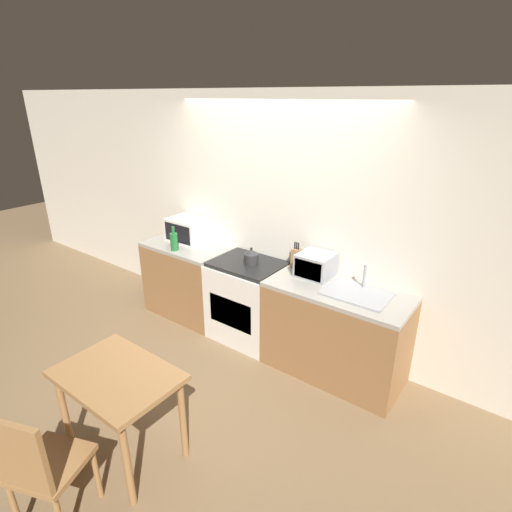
{
  "coord_description": "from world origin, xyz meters",
  "views": [
    {
      "loc": [
        2.23,
        -2.44,
        2.54
      ],
      "look_at": [
        0.04,
        0.5,
        1.05
      ],
      "focal_mm": 28.0,
      "sensor_mm": 36.0,
      "label": 1
    }
  ],
  "objects_px": {
    "dining_chair": "(39,465)",
    "dining_table": "(118,386)",
    "toaster_oven": "(315,265)",
    "bottle": "(174,241)",
    "kettle": "(251,257)",
    "microwave": "(188,230)",
    "stove_range": "(248,301)"
  },
  "relations": [
    {
      "from": "bottle",
      "to": "stove_range",
      "type": "bearing_deg",
      "value": 13.27
    },
    {
      "from": "dining_chair",
      "to": "stove_range",
      "type": "bearing_deg",
      "value": 76.63
    },
    {
      "from": "kettle",
      "to": "microwave",
      "type": "distance_m",
      "value": 1.04
    },
    {
      "from": "microwave",
      "to": "dining_table",
      "type": "relative_size",
      "value": 0.54
    },
    {
      "from": "kettle",
      "to": "microwave",
      "type": "height_order",
      "value": "microwave"
    },
    {
      "from": "stove_range",
      "to": "microwave",
      "type": "bearing_deg",
      "value": 173.61
    },
    {
      "from": "bottle",
      "to": "toaster_oven",
      "type": "height_order",
      "value": "bottle"
    },
    {
      "from": "dining_table",
      "to": "dining_chair",
      "type": "height_order",
      "value": "dining_chair"
    },
    {
      "from": "bottle",
      "to": "dining_chair",
      "type": "height_order",
      "value": "bottle"
    },
    {
      "from": "stove_range",
      "to": "toaster_oven",
      "type": "relative_size",
      "value": 2.78
    },
    {
      "from": "stove_range",
      "to": "dining_chair",
      "type": "bearing_deg",
      "value": -82.56
    },
    {
      "from": "dining_chair",
      "to": "kettle",
      "type": "bearing_deg",
      "value": 75.53
    },
    {
      "from": "kettle",
      "to": "bottle",
      "type": "distance_m",
      "value": 0.96
    },
    {
      "from": "dining_table",
      "to": "toaster_oven",
      "type": "bearing_deg",
      "value": 75.54
    },
    {
      "from": "dining_chair",
      "to": "dining_table",
      "type": "bearing_deg",
      "value": 77.14
    },
    {
      "from": "toaster_oven",
      "to": "dining_table",
      "type": "bearing_deg",
      "value": -104.46
    },
    {
      "from": "bottle",
      "to": "dining_table",
      "type": "relative_size",
      "value": 0.32
    },
    {
      "from": "microwave",
      "to": "dining_table",
      "type": "height_order",
      "value": "microwave"
    },
    {
      "from": "kettle",
      "to": "dining_chair",
      "type": "distance_m",
      "value": 2.49
    },
    {
      "from": "toaster_oven",
      "to": "dining_chair",
      "type": "distance_m",
      "value": 2.64
    },
    {
      "from": "stove_range",
      "to": "kettle",
      "type": "height_order",
      "value": "kettle"
    },
    {
      "from": "kettle",
      "to": "dining_table",
      "type": "relative_size",
      "value": 0.21
    },
    {
      "from": "bottle",
      "to": "dining_chair",
      "type": "bearing_deg",
      "value": -61.57
    },
    {
      "from": "dining_table",
      "to": "microwave",
      "type": "bearing_deg",
      "value": 122.49
    },
    {
      "from": "microwave",
      "to": "dining_chair",
      "type": "distance_m",
      "value": 2.91
    },
    {
      "from": "bottle",
      "to": "dining_table",
      "type": "xyz_separation_m",
      "value": [
        1.12,
        -1.59,
        -0.39
      ]
    },
    {
      "from": "toaster_oven",
      "to": "dining_chair",
      "type": "relative_size",
      "value": 0.35
    },
    {
      "from": "toaster_oven",
      "to": "kettle",
      "type": "bearing_deg",
      "value": -169.31
    },
    {
      "from": "kettle",
      "to": "toaster_oven",
      "type": "bearing_deg",
      "value": 10.69
    },
    {
      "from": "stove_range",
      "to": "dining_table",
      "type": "xyz_separation_m",
      "value": [
        0.23,
        -1.8,
        0.17
      ]
    },
    {
      "from": "microwave",
      "to": "stove_range",
      "type": "bearing_deg",
      "value": -6.39
    },
    {
      "from": "microwave",
      "to": "bottle",
      "type": "bearing_deg",
      "value": -72.32
    }
  ]
}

